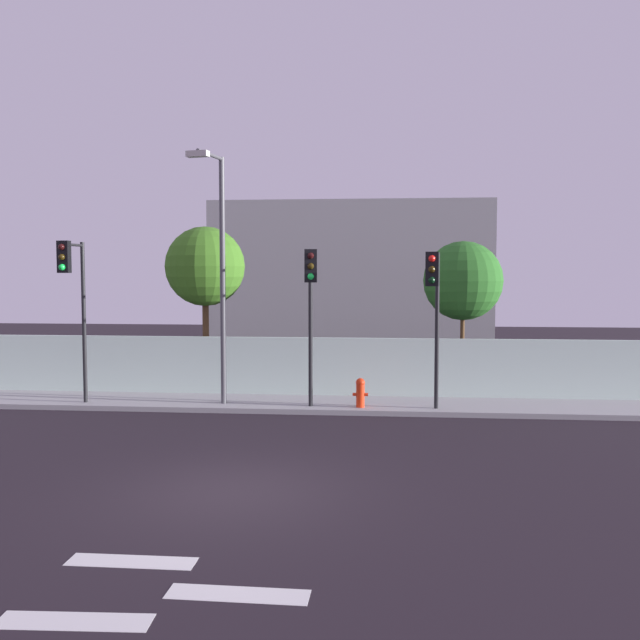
{
  "coord_description": "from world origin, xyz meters",
  "views": [
    {
      "loc": [
        2.77,
        -12.56,
        4.02
      ],
      "look_at": [
        1.01,
        6.5,
        2.71
      ],
      "focal_mm": 39.84,
      "sensor_mm": 36.0,
      "label": 1
    }
  ],
  "objects_px": {
    "roadside_tree_leftmost": "(205,267)",
    "roadside_tree_midleft": "(463,281)",
    "street_lamp_curbside": "(219,261)",
    "traffic_light_center": "(311,293)",
    "fire_hydrant": "(360,392)",
    "traffic_light_left": "(434,295)",
    "traffic_light_right": "(73,287)"
  },
  "relations": [
    {
      "from": "roadside_tree_leftmost",
      "to": "roadside_tree_midleft",
      "type": "relative_size",
      "value": 1.1
    },
    {
      "from": "street_lamp_curbside",
      "to": "roadside_tree_leftmost",
      "type": "distance_m",
      "value": 3.54
    },
    {
      "from": "traffic_light_center",
      "to": "fire_hydrant",
      "type": "distance_m",
      "value": 3.17
    },
    {
      "from": "roadside_tree_midleft",
      "to": "street_lamp_curbside",
      "type": "bearing_deg",
      "value": -155.63
    },
    {
      "from": "street_lamp_curbside",
      "to": "fire_hydrant",
      "type": "xyz_separation_m",
      "value": [
        4.07,
        -0.03,
        -3.73
      ]
    },
    {
      "from": "traffic_light_center",
      "to": "fire_hydrant",
      "type": "bearing_deg",
      "value": 19.73
    },
    {
      "from": "fire_hydrant",
      "to": "traffic_light_center",
      "type": "bearing_deg",
      "value": -160.27
    },
    {
      "from": "traffic_light_left",
      "to": "roadside_tree_midleft",
      "type": "bearing_deg",
      "value": 73.59
    },
    {
      "from": "traffic_light_left",
      "to": "roadside_tree_leftmost",
      "type": "relative_size",
      "value": 0.79
    },
    {
      "from": "fire_hydrant",
      "to": "roadside_tree_midleft",
      "type": "relative_size",
      "value": 0.17
    },
    {
      "from": "roadside_tree_leftmost",
      "to": "roadside_tree_midleft",
      "type": "distance_m",
      "value": 8.56
    },
    {
      "from": "traffic_light_left",
      "to": "traffic_light_right",
      "type": "xyz_separation_m",
      "value": [
        -10.23,
        0.22,
        0.22
      ]
    },
    {
      "from": "street_lamp_curbside",
      "to": "fire_hydrant",
      "type": "bearing_deg",
      "value": -0.45
    },
    {
      "from": "traffic_light_left",
      "to": "street_lamp_curbside",
      "type": "bearing_deg",
      "value": 172.99
    },
    {
      "from": "traffic_light_right",
      "to": "fire_hydrant",
      "type": "height_order",
      "value": "traffic_light_right"
    },
    {
      "from": "roadside_tree_leftmost",
      "to": "street_lamp_curbside",
      "type": "bearing_deg",
      "value": -68.88
    },
    {
      "from": "fire_hydrant",
      "to": "street_lamp_curbside",
      "type": "bearing_deg",
      "value": 179.55
    },
    {
      "from": "traffic_light_center",
      "to": "traffic_light_right",
      "type": "xyz_separation_m",
      "value": [
        -6.84,
        -0.0,
        0.18
      ]
    },
    {
      "from": "traffic_light_left",
      "to": "traffic_light_center",
      "type": "bearing_deg",
      "value": 176.23
    },
    {
      "from": "traffic_light_left",
      "to": "traffic_light_right",
      "type": "relative_size",
      "value": 0.93
    },
    {
      "from": "traffic_light_center",
      "to": "roadside_tree_midleft",
      "type": "bearing_deg",
      "value": 39.83
    },
    {
      "from": "traffic_light_left",
      "to": "fire_hydrant",
      "type": "distance_m",
      "value": 3.51
    },
    {
      "from": "traffic_light_left",
      "to": "traffic_light_center",
      "type": "height_order",
      "value": "traffic_light_center"
    },
    {
      "from": "traffic_light_left",
      "to": "fire_hydrant",
      "type": "relative_size",
      "value": 5.24
    },
    {
      "from": "traffic_light_center",
      "to": "roadside_tree_leftmost",
      "type": "relative_size",
      "value": 0.81
    },
    {
      "from": "fire_hydrant",
      "to": "roadside_tree_leftmost",
      "type": "distance_m",
      "value": 7.24
    },
    {
      "from": "traffic_light_left",
      "to": "street_lamp_curbside",
      "type": "distance_m",
      "value": 6.2
    },
    {
      "from": "traffic_light_left",
      "to": "street_lamp_curbside",
      "type": "relative_size",
      "value": 0.61
    },
    {
      "from": "roadside_tree_midleft",
      "to": "roadside_tree_leftmost",
      "type": "bearing_deg",
      "value": 180.0
    },
    {
      "from": "street_lamp_curbside",
      "to": "traffic_light_left",
      "type": "bearing_deg",
      "value": -7.01
    },
    {
      "from": "traffic_light_right",
      "to": "street_lamp_curbside",
      "type": "height_order",
      "value": "street_lamp_curbside"
    },
    {
      "from": "traffic_light_center",
      "to": "roadside_tree_midleft",
      "type": "distance_m",
      "value": 5.97
    }
  ]
}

